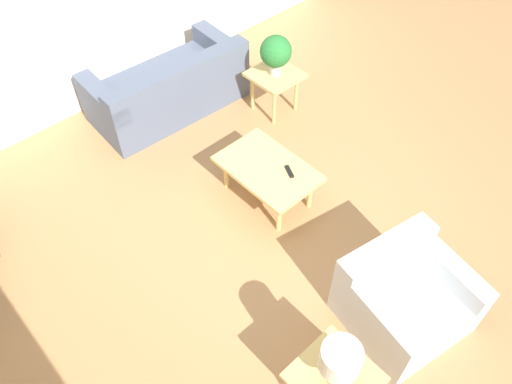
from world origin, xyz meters
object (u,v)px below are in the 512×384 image
object	(u,v)px
armchair	(403,297)
coffee_table	(268,171)
potted_plant	(276,52)
table_lamp	(340,361)
side_table_plant	(275,79)
side_table_lamp	(334,381)
sofa	(169,89)

from	to	relation	value
armchair	coffee_table	distance (m)	1.73
potted_plant	table_lamp	bearing A→B (deg)	142.38
table_lamp	coffee_table	bearing A→B (deg)	-31.32
side_table_plant	table_lamp	bearing A→B (deg)	142.38
armchair	side_table_plant	size ratio (longest dim) A/B	1.94
side_table_lamp	table_lamp	world-z (taller)	table_lamp
side_table_lamp	potted_plant	bearing A→B (deg)	-37.62
armchair	coffee_table	world-z (taller)	armchair
side_table_plant	side_table_lamp	distance (m)	3.49
sofa	side_table_plant	xyz separation A→B (m)	(-0.85, -0.90, 0.15)
table_lamp	side_table_plant	bearing A→B (deg)	-37.62
side_table_plant	table_lamp	world-z (taller)	table_lamp
coffee_table	potted_plant	size ratio (longest dim) A/B	2.09
potted_plant	coffee_table	bearing A→B (deg)	132.82
sofa	side_table_plant	world-z (taller)	sofa
coffee_table	table_lamp	xyz separation A→B (m)	(-1.81, 1.10, 0.40)
coffee_table	side_table_lamp	world-z (taller)	side_table_lamp
side_table_lamp	sofa	bearing A→B (deg)	-18.76
sofa	coffee_table	size ratio (longest dim) A/B	1.88
potted_plant	table_lamp	size ratio (longest dim) A/B	1.18
armchair	potted_plant	distance (m)	2.95
side_table_plant	potted_plant	xyz separation A→B (m)	(-0.00, 0.00, 0.36)
sofa	coffee_table	bearing A→B (deg)	88.76
side_table_lamp	table_lamp	distance (m)	0.33
armchair	side_table_plant	xyz separation A→B (m)	(2.67, -1.14, 0.16)
sofa	table_lamp	distance (m)	3.85
armchair	potted_plant	size ratio (longest dim) A/B	2.22
coffee_table	potted_plant	distance (m)	1.46
sofa	table_lamp	bearing A→B (deg)	73.99
side_table_lamp	coffee_table	bearing A→B (deg)	-31.32
potted_plant	side_table_plant	bearing A→B (deg)	0.00
potted_plant	table_lamp	world-z (taller)	potted_plant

